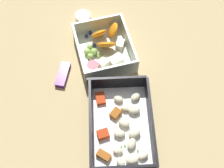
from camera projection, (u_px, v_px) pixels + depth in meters
table_surface at (116, 84)px, 77.90cm from camera, size 80.00×80.00×2.00cm
pasta_container at (121, 125)px, 69.92cm from camera, size 22.43×15.69×5.16cm
fruit_bowl at (104, 49)px, 79.55cm from camera, size 17.61×15.81×5.83cm
candy_bar at (63, 75)px, 77.42cm from camera, size 7.40×4.33×1.20cm
paper_cup_liner at (83, 17)px, 86.00cm from camera, size 4.28×4.28×1.70cm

